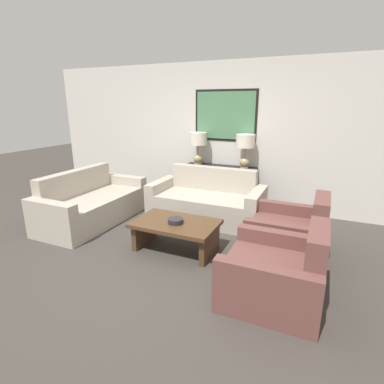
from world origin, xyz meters
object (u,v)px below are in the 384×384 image
Objects in this scene: table_lamp_left at (198,142)px; table_lamp_right at (245,145)px; couch_by_side at (92,204)px; decorative_bowl at (176,221)px; armchair_near_back_wall at (290,234)px; armchair_near_camera at (277,274)px; console_table at (220,187)px; coffee_table at (176,229)px; couch_by_back_wall at (207,202)px.

table_lamp_left is 1.00× the size of table_lamp_right.
couch_by_side reaches higher than decorative_bowl.
decorative_bowl is 0.21× the size of armchair_near_back_wall.
table_lamp_right is (0.90, 0.00, 0.00)m from table_lamp_left.
couch_by_side is 1.98× the size of armchair_near_back_wall.
couch_by_side reaches higher than armchair_near_camera.
armchair_near_camera is (1.45, -2.45, -0.13)m from console_table.
console_table is 0.93m from table_lamp_left.
couch_by_side is 1.80m from coffee_table.
table_lamp_right reaches higher than decorative_bowl.
armchair_near_back_wall is at bearing 22.42° from decorative_bowl.
console_table is 6.61× the size of decorative_bowl.
coffee_table is at bearing 117.37° from decorative_bowl.
table_lamp_left reaches higher than decorative_bowl.
coffee_table is at bearing -101.82° from table_lamp_right.
table_lamp_right is 2.17m from coffee_table.
table_lamp_left is 1.22m from couch_by_back_wall.
coffee_table is (1.77, -0.36, 0.01)m from couch_by_side.
table_lamp_right reaches higher than coffee_table.
armchair_near_camera is at bearing -50.82° from couch_by_back_wall.
armchair_near_back_wall is 1.00× the size of armchair_near_camera.
decorative_bowl is at bearing 160.79° from armchair_near_camera.
console_table is 2.02m from armchair_near_back_wall.
table_lamp_right is 1.22m from couch_by_back_wall.
couch_by_side is (-1.27, -1.56, -0.92)m from table_lamp_left.
table_lamp_left is 0.32× the size of couch_by_side.
console_table is at bearing 91.46° from coffee_table.
coffee_table is (-0.40, -1.92, -0.92)m from table_lamp_right.
table_lamp_left is 2.19m from coffee_table.
table_lamp_right reaches higher than armchair_near_back_wall.
coffee_table is at bearing -87.77° from couch_by_back_wall.
table_lamp_left is at bearing 180.00° from table_lamp_right.
couch_by_side is 1.71× the size of coffee_table.
couch_by_side is at bearing -177.04° from armchair_near_back_wall.
decorative_bowl is (-0.38, -1.97, -0.77)m from table_lamp_right.
couch_by_back_wall reaches higher than decorative_bowl.
couch_by_back_wall is 1.71× the size of coffee_table.
armchair_near_back_wall is at bearing -36.29° from table_lamp_left.
couch_by_back_wall is 1.00× the size of couch_by_side.
couch_by_side is (-1.72, -0.89, 0.00)m from couch_by_back_wall.
couch_by_back_wall is at bearing 93.16° from decorative_bowl.
couch_by_back_wall is 1.63m from armchair_near_back_wall.
armchair_near_camera is at bearing -15.63° from couch_by_side.
armchair_near_camera is at bearing -67.77° from table_lamp_right.
console_table is 2.22× the size of table_lamp_left.
couch_by_side is 9.36× the size of decorative_bowl.
armchair_near_back_wall reaches higher than console_table.
table_lamp_left is 2.54m from armchair_near_back_wall.
couch_by_back_wall is (-0.45, -0.67, -0.92)m from table_lamp_right.
armchair_near_back_wall is (1.38, 0.57, -0.17)m from decorative_bowl.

